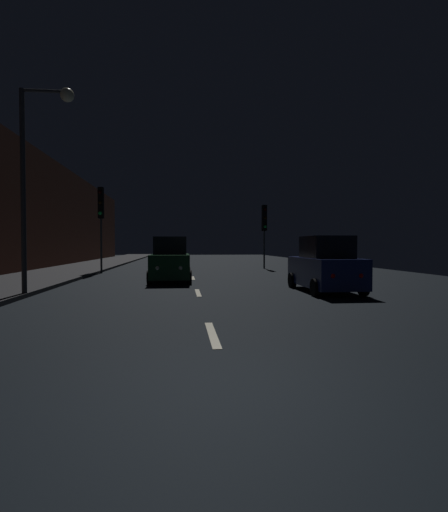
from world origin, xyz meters
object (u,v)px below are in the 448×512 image
traffic_light_far_left (101,210)px  car_parked_right_near (325,266)px  traffic_light_far_right (264,223)px  streetlamp_overhead (38,157)px  car_approaching_headlights (170,261)px

traffic_light_far_left → car_parked_right_near: (10.10, -10.71, -2.90)m
car_parked_right_near → traffic_light_far_right: bearing=-3.2°
traffic_light_far_left → car_parked_right_near: 15.00m
traffic_light_far_left → streetlamp_overhead: (0.28, -11.29, 0.71)m
car_approaching_headlights → traffic_light_far_right: bearing=146.1°
streetlamp_overhead → car_approaching_headlights: 7.58m
car_approaching_headlights → car_parked_right_near: bearing=50.7°
car_approaching_headlights → streetlamp_overhead: bearing=-37.5°
traffic_light_far_right → car_approaching_headlights: bearing=-43.1°
car_approaching_headlights → car_parked_right_near: (5.75, -4.71, -0.03)m
car_approaching_headlights → traffic_light_far_left: bearing=-144.1°
traffic_light_far_left → streetlamp_overhead: size_ratio=0.77×
traffic_light_far_right → streetlamp_overhead: streetlamp_overhead is taller
streetlamp_overhead → car_parked_right_near: (9.82, 0.58, -3.61)m
traffic_light_far_left → car_parked_right_near: bearing=46.1°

